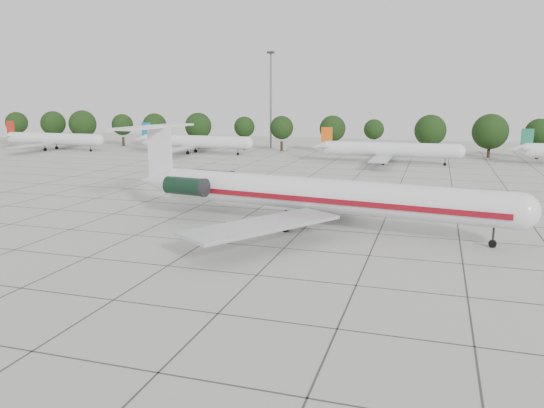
% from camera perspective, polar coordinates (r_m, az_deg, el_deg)
% --- Properties ---
extents(ground, '(260.00, 260.00, 0.00)m').
position_cam_1_polar(ground, '(50.31, 1.30, -4.79)').
color(ground, '#B0AFA8').
rests_on(ground, ground).
extents(apron_joints, '(170.00, 170.00, 0.02)m').
position_cam_1_polar(apron_joints, '(64.41, 4.96, -1.15)').
color(apron_joints, '#383838').
rests_on(apron_joints, ground).
extents(main_airliner, '(45.25, 35.38, 10.65)m').
position_cam_1_polar(main_airliner, '(57.85, 3.23, 1.21)').
color(main_airliner, silver).
rests_on(main_airliner, ground).
extents(bg_airliner_a, '(28.24, 27.20, 7.40)m').
position_cam_1_polar(bg_airliner_a, '(150.58, -22.51, 6.47)').
color(bg_airliner_a, silver).
rests_on(bg_airliner_a, ground).
extents(bg_airliner_b, '(28.24, 27.20, 7.40)m').
position_cam_1_polar(bg_airliner_b, '(132.44, -8.35, 6.64)').
color(bg_airliner_b, silver).
rests_on(bg_airliner_b, ground).
extents(bg_airliner_c, '(28.24, 27.20, 7.40)m').
position_cam_1_polar(bg_airliner_c, '(114.36, 12.44, 5.71)').
color(bg_airliner_c, silver).
rests_on(bg_airliner_c, ground).
extents(tree_line, '(249.86, 8.44, 10.22)m').
position_cam_1_polar(tree_line, '(134.00, 6.54, 8.06)').
color(tree_line, '#332114').
rests_on(tree_line, ground).
extents(floodlight_mast, '(1.60, 1.60, 25.45)m').
position_cam_1_polar(floodlight_mast, '(145.00, -0.13, 11.68)').
color(floodlight_mast, slate).
rests_on(floodlight_mast, ground).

